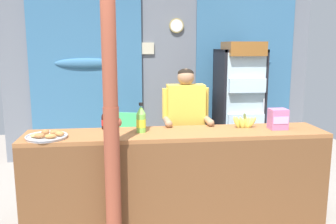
{
  "coord_description": "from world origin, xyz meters",
  "views": [
    {
      "loc": [
        -0.6,
        -3.09,
        1.84
      ],
      "look_at": [
        -0.13,
        0.68,
        1.14
      ],
      "focal_mm": 38.92,
      "sensor_mm": 36.0,
      "label": 1
    }
  ],
  "objects_px": {
    "pastry_tray": "(47,136)",
    "soda_bottle_lime_soda": "(141,120)",
    "snack_box_wafer": "(278,119)",
    "shopkeeper": "(186,119)",
    "banana_bunch": "(244,122)",
    "plastic_lawn_chair": "(122,139)",
    "bottle_shelf_rack": "(189,126)",
    "timber_post": "(111,113)",
    "soda_bottle_cola": "(104,120)",
    "drink_fridge": "(239,99)",
    "stall_counter": "(178,171)"
  },
  "relations": [
    {
      "from": "plastic_lawn_chair",
      "to": "snack_box_wafer",
      "type": "xyz_separation_m",
      "value": [
        1.63,
        -1.61,
        0.58
      ]
    },
    {
      "from": "stall_counter",
      "to": "drink_fridge",
      "type": "bearing_deg",
      "value": 56.45
    },
    {
      "from": "bottle_shelf_rack",
      "to": "soda_bottle_lime_soda",
      "type": "distance_m",
      "value": 2.19
    },
    {
      "from": "soda_bottle_cola",
      "to": "banana_bunch",
      "type": "relative_size",
      "value": 0.8
    },
    {
      "from": "shopkeeper",
      "to": "drink_fridge",
      "type": "bearing_deg",
      "value": 49.88
    },
    {
      "from": "shopkeeper",
      "to": "soda_bottle_lime_soda",
      "type": "relative_size",
      "value": 5.19
    },
    {
      "from": "shopkeeper",
      "to": "snack_box_wafer",
      "type": "height_order",
      "value": "shopkeeper"
    },
    {
      "from": "bottle_shelf_rack",
      "to": "soda_bottle_cola",
      "type": "xyz_separation_m",
      "value": [
        -1.22,
        -1.75,
        0.49
      ]
    },
    {
      "from": "soda_bottle_lime_soda",
      "to": "pastry_tray",
      "type": "bearing_deg",
      "value": -171.63
    },
    {
      "from": "timber_post",
      "to": "banana_bunch",
      "type": "distance_m",
      "value": 1.48
    },
    {
      "from": "soda_bottle_cola",
      "to": "banana_bunch",
      "type": "bearing_deg",
      "value": -4.76
    },
    {
      "from": "snack_box_wafer",
      "to": "pastry_tray",
      "type": "xyz_separation_m",
      "value": [
        -2.33,
        -0.11,
        -0.08
      ]
    },
    {
      "from": "shopkeeper",
      "to": "banana_bunch",
      "type": "distance_m",
      "value": 0.68
    },
    {
      "from": "drink_fridge",
      "to": "banana_bunch",
      "type": "xyz_separation_m",
      "value": [
        -0.46,
        -1.6,
        -0.01
      ]
    },
    {
      "from": "stall_counter",
      "to": "shopkeeper",
      "type": "xyz_separation_m",
      "value": [
        0.17,
        0.59,
        0.4
      ]
    },
    {
      "from": "timber_post",
      "to": "plastic_lawn_chair",
      "type": "height_order",
      "value": "timber_post"
    },
    {
      "from": "drink_fridge",
      "to": "banana_bunch",
      "type": "height_order",
      "value": "drink_fridge"
    },
    {
      "from": "bottle_shelf_rack",
      "to": "timber_post",
      "type": "bearing_deg",
      "value": -115.51
    },
    {
      "from": "bottle_shelf_rack",
      "to": "soda_bottle_cola",
      "type": "bearing_deg",
      "value": -124.85
    },
    {
      "from": "soda_bottle_lime_soda",
      "to": "snack_box_wafer",
      "type": "height_order",
      "value": "soda_bottle_lime_soda"
    },
    {
      "from": "pastry_tray",
      "to": "soda_bottle_lime_soda",
      "type": "bearing_deg",
      "value": 8.37
    },
    {
      "from": "drink_fridge",
      "to": "pastry_tray",
      "type": "distance_m",
      "value": 3.05
    },
    {
      "from": "timber_post",
      "to": "shopkeeper",
      "type": "xyz_separation_m",
      "value": [
        0.81,
        0.87,
        -0.26
      ]
    },
    {
      "from": "shopkeeper",
      "to": "soda_bottle_cola",
      "type": "xyz_separation_m",
      "value": [
        -0.91,
        -0.25,
        0.07
      ]
    },
    {
      "from": "plastic_lawn_chair",
      "to": "soda_bottle_cola",
      "type": "distance_m",
      "value": 1.51
    },
    {
      "from": "timber_post",
      "to": "soda_bottle_lime_soda",
      "type": "bearing_deg",
      "value": 55.97
    },
    {
      "from": "soda_bottle_cola",
      "to": "snack_box_wafer",
      "type": "bearing_deg",
      "value": -6.99
    },
    {
      "from": "shopkeeper",
      "to": "banana_bunch",
      "type": "bearing_deg",
      "value": -33.59
    },
    {
      "from": "bottle_shelf_rack",
      "to": "snack_box_wafer",
      "type": "height_order",
      "value": "snack_box_wafer"
    },
    {
      "from": "banana_bunch",
      "to": "plastic_lawn_chair",
      "type": "bearing_deg",
      "value": 130.77
    },
    {
      "from": "plastic_lawn_chair",
      "to": "snack_box_wafer",
      "type": "distance_m",
      "value": 2.37
    },
    {
      "from": "stall_counter",
      "to": "banana_bunch",
      "type": "distance_m",
      "value": 0.88
    },
    {
      "from": "bottle_shelf_rack",
      "to": "shopkeeper",
      "type": "xyz_separation_m",
      "value": [
        -0.32,
        -1.5,
        0.42
      ]
    },
    {
      "from": "bottle_shelf_rack",
      "to": "plastic_lawn_chair",
      "type": "xyz_separation_m",
      "value": [
        -1.05,
        -0.36,
        -0.08
      ]
    },
    {
      "from": "snack_box_wafer",
      "to": "soda_bottle_cola",
      "type": "bearing_deg",
      "value": 173.01
    },
    {
      "from": "stall_counter",
      "to": "timber_post",
      "type": "height_order",
      "value": "timber_post"
    },
    {
      "from": "snack_box_wafer",
      "to": "soda_bottle_lime_soda",
      "type": "bearing_deg",
      "value": 178.99
    },
    {
      "from": "shopkeeper",
      "to": "banana_bunch",
      "type": "xyz_separation_m",
      "value": [
        0.57,
        -0.38,
        0.03
      ]
    },
    {
      "from": "shopkeeper",
      "to": "soda_bottle_lime_soda",
      "type": "height_order",
      "value": "shopkeeper"
    },
    {
      "from": "snack_box_wafer",
      "to": "pastry_tray",
      "type": "height_order",
      "value": "snack_box_wafer"
    },
    {
      "from": "soda_bottle_lime_soda",
      "to": "pastry_tray",
      "type": "height_order",
      "value": "soda_bottle_lime_soda"
    },
    {
      "from": "plastic_lawn_chair",
      "to": "drink_fridge",
      "type": "bearing_deg",
      "value": 2.81
    },
    {
      "from": "timber_post",
      "to": "snack_box_wafer",
      "type": "xyz_separation_m",
      "value": [
        1.71,
        0.39,
        -0.17
      ]
    },
    {
      "from": "snack_box_wafer",
      "to": "pastry_tray",
      "type": "bearing_deg",
      "value": -177.37
    },
    {
      "from": "banana_bunch",
      "to": "stall_counter",
      "type": "bearing_deg",
      "value": -163.97
    },
    {
      "from": "drink_fridge",
      "to": "bottle_shelf_rack",
      "type": "relative_size",
      "value": 1.71
    },
    {
      "from": "plastic_lawn_chair",
      "to": "snack_box_wafer",
      "type": "height_order",
      "value": "snack_box_wafer"
    },
    {
      "from": "drink_fridge",
      "to": "snack_box_wafer",
      "type": "distance_m",
      "value": 1.7
    },
    {
      "from": "drink_fridge",
      "to": "shopkeeper",
      "type": "xyz_separation_m",
      "value": [
        -1.03,
        -1.22,
        -0.04
      ]
    },
    {
      "from": "bottle_shelf_rack",
      "to": "banana_bunch",
      "type": "height_order",
      "value": "banana_bunch"
    }
  ]
}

